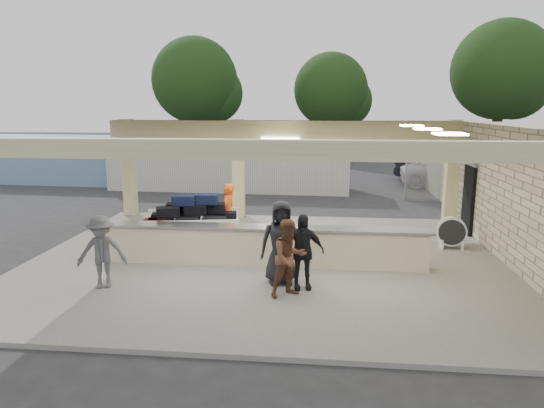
# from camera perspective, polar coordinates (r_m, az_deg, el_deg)

# --- Properties ---
(ground) EXTENTS (120.00, 120.00, 0.00)m
(ground) POSITION_cam_1_polar(r_m,az_deg,el_deg) (12.71, -0.82, -6.83)
(ground) COLOR #28282B
(ground) RESTS_ON ground
(pavilion) EXTENTS (12.01, 10.00, 3.55)m
(pavilion) POSITION_cam_1_polar(r_m,az_deg,el_deg) (12.97, 0.44, -0.27)
(pavilion) COLOR slate
(pavilion) RESTS_ON ground
(baggage_counter) EXTENTS (8.20, 0.58, 0.98)m
(baggage_counter) POSITION_cam_1_polar(r_m,az_deg,el_deg) (12.06, -1.10, -4.92)
(baggage_counter) COLOR beige
(baggage_counter) RESTS_ON pavilion
(luggage_cart) EXTENTS (2.84, 2.07, 1.50)m
(luggage_cart) POSITION_cam_1_polar(r_m,az_deg,el_deg) (13.52, -9.53, -1.86)
(luggage_cart) COLOR white
(luggage_cart) RESTS_ON pavilion
(drum_fan) EXTENTS (0.83, 0.44, 0.89)m
(drum_fan) POSITION_cam_1_polar(r_m,az_deg,el_deg) (14.30, 20.37, -3.07)
(drum_fan) COLOR white
(drum_fan) RESTS_ON pavilion
(baggage_handler) EXTENTS (0.40, 0.65, 1.71)m
(baggage_handler) POSITION_cam_1_polar(r_m,az_deg,el_deg) (14.04, -5.24, -1.06)
(baggage_handler) COLOR #F04F0C
(baggage_handler) RESTS_ON pavilion
(passenger_a) EXTENTS (0.85, 0.73, 1.63)m
(passenger_a) POSITION_cam_1_polar(r_m,az_deg,el_deg) (10.03, 2.03, -6.36)
(passenger_a) COLOR brown
(passenger_a) RESTS_ON pavilion
(passenger_b) EXTENTS (1.02, 0.54, 1.65)m
(passenger_b) POSITION_cam_1_polar(r_m,az_deg,el_deg) (10.44, 3.53, -5.61)
(passenger_b) COLOR black
(passenger_b) RESTS_ON pavilion
(passenger_c) EXTENTS (1.10, 0.64, 1.60)m
(passenger_c) POSITION_cam_1_polar(r_m,az_deg,el_deg) (11.11, -19.40, -5.33)
(passenger_c) COLOR #515257
(passenger_c) RESTS_ON pavilion
(passenger_d) EXTENTS (0.96, 0.52, 1.87)m
(passenger_d) POSITION_cam_1_polar(r_m,az_deg,el_deg) (10.72, 1.06, -4.53)
(passenger_d) COLOR black
(passenger_d) RESTS_ON pavilion
(car_white_a) EXTENTS (4.92, 2.72, 1.35)m
(car_white_a) POSITION_cam_1_polar(r_m,az_deg,el_deg) (25.83, 20.22, 3.37)
(car_white_a) COLOR silver
(car_white_a) RESTS_ON ground
(car_white_b) EXTENTS (4.35, 1.81, 1.35)m
(car_white_b) POSITION_cam_1_polar(r_m,az_deg,el_deg) (26.70, 28.06, 2.98)
(car_white_b) COLOR silver
(car_white_b) RESTS_ON ground
(car_dark) EXTENTS (4.62, 3.06, 1.45)m
(car_dark) POSITION_cam_1_polar(r_m,az_deg,el_deg) (27.60, 18.96, 4.05)
(car_dark) COLOR black
(car_dark) RESTS_ON ground
(container_white) EXTENTS (11.55, 2.71, 2.48)m
(container_white) POSITION_cam_1_polar(r_m,az_deg,el_deg) (23.50, -5.06, 4.70)
(container_white) COLOR silver
(container_white) RESTS_ON ground
(container_blue) EXTENTS (9.57, 2.73, 2.46)m
(container_blue) POSITION_cam_1_polar(r_m,az_deg,el_deg) (27.56, -22.63, 4.83)
(container_blue) COLOR #7197B5
(container_blue) RESTS_ON ground
(tree_left) EXTENTS (6.60, 6.30, 9.00)m
(tree_left) POSITION_cam_1_polar(r_m,az_deg,el_deg) (37.30, -8.50, 13.79)
(tree_left) COLOR #382619
(tree_left) RESTS_ON ground
(tree_mid) EXTENTS (6.00, 5.60, 8.00)m
(tree_mid) POSITION_cam_1_polar(r_m,az_deg,el_deg) (38.16, 7.41, 12.82)
(tree_mid) COLOR #382619
(tree_mid) RESTS_ON ground
(tree_right) EXTENTS (7.20, 7.00, 10.00)m
(tree_right) POSITION_cam_1_polar(r_m,az_deg,el_deg) (39.38, 25.75, 13.59)
(tree_right) COLOR #382619
(tree_right) RESTS_ON ground
(adjacent_building) EXTENTS (6.00, 8.00, 3.20)m
(adjacent_building) POSITION_cam_1_polar(r_m,az_deg,el_deg) (23.54, 26.01, 4.48)
(adjacent_building) COLOR beige
(adjacent_building) RESTS_ON ground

